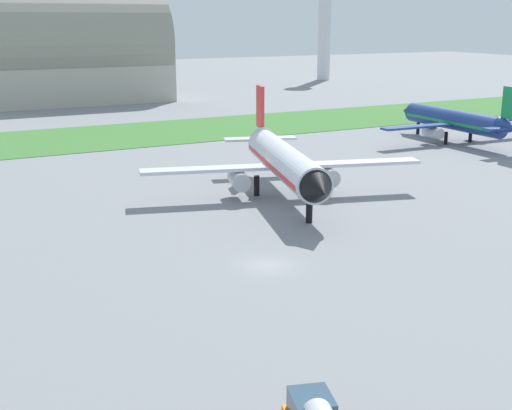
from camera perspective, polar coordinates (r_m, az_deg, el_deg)
The scene contains 6 objects.
ground_plane at distance 60.89m, azimuth 0.94°, elevation -4.99°, with size 600.00×600.00×0.00m, color gray.
grass_taxiway_strip at distance 128.48m, azimuth -15.14°, elevation 5.25°, with size 360.00×28.00×0.08m, color #3D7533.
airplane_midfield_jet at distance 83.13m, azimuth 2.30°, elevation 3.62°, with size 33.58×33.23×12.13m.
airplane_parked_jet_far at distance 125.42m, azimuth 16.13°, elevation 6.71°, with size 30.17×29.58×10.66m.
hangar_distant at distance 186.52m, azimuth -14.83°, elevation 11.98°, with size 46.17×26.89×28.30m.
control_tower at distance 247.56m, azimuth 5.69°, elevation 15.40°, with size 8.00×8.00×38.14m.
Camera 1 is at (-27.60, -50.07, 20.96)m, focal length 48.51 mm.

